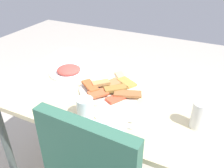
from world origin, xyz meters
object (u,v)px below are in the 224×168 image
paper_napkin (112,122)px  spoon (110,124)px  pide_platter (111,88)px  salad_plate_greens (69,71)px  drinking_glass (85,108)px  fork (113,119)px  soda_can (199,115)px  dining_table (113,100)px

paper_napkin → spoon: 0.02m
pide_platter → salad_plate_greens: (0.32, -0.06, 0.00)m
drinking_glass → fork: (-0.13, -0.03, -0.04)m
soda_can → spoon: size_ratio=0.62×
fork → salad_plate_greens: bearing=-48.4°
drinking_glass → spoon: 0.13m
salad_plate_greens → fork: (-0.44, 0.29, -0.01)m
soda_can → spoon: 0.38m
dining_table → pide_platter: pide_platter is taller
paper_napkin → pide_platter: bearing=-63.8°
dining_table → spoon: (-0.12, 0.28, 0.08)m
salad_plate_greens → paper_napkin: 0.53m
paper_napkin → fork: 0.02m
paper_napkin → fork: fork is taller
paper_napkin → spoon: (0.00, 0.02, 0.00)m
drinking_glass → dining_table: bearing=-91.6°
fork → soda_can: bearing=-176.3°
dining_table → fork: 0.29m
dining_table → drinking_glass: (0.01, 0.27, 0.12)m
drinking_glass → paper_napkin: size_ratio=0.66×
paper_napkin → spoon: bearing=90.0°
drinking_glass → spoon: bearing=176.1°
fork → dining_table: bearing=-79.2°
spoon → drinking_glass: bearing=-16.4°
pide_platter → paper_napkin: size_ratio=2.61×
dining_table → fork: bearing=116.1°
pide_platter → soda_can: soda_can is taller
salad_plate_greens → paper_napkin: salad_plate_greens is taller
soda_can → paper_napkin: bearing=21.6°
dining_table → drinking_glass: size_ratio=13.25×
dining_table → salad_plate_greens: salad_plate_greens is taller
drinking_glass → fork: drinking_glass is taller
fork → spoon: bearing=74.7°
fork → paper_napkin: bearing=74.7°
drinking_glass → fork: bearing=-168.0°
dining_table → pide_platter: (-0.00, 0.02, 0.09)m
paper_napkin → salad_plate_greens: bearing=-34.8°
soda_can → salad_plate_greens: bearing=-12.2°
salad_plate_greens → spoon: (-0.44, 0.32, -0.01)m
pide_platter → fork: pide_platter is taller
dining_table → spoon: 0.32m
pide_platter → paper_napkin: 0.27m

